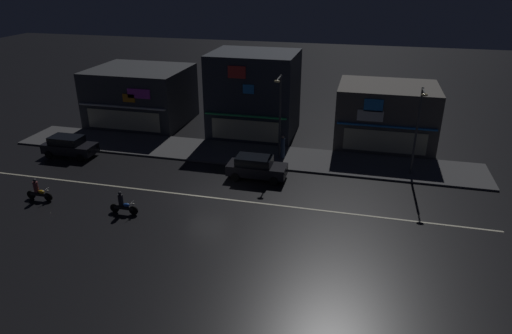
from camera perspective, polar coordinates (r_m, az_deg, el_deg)
The scene contains 14 objects.
ground_plane at distance 30.92m, azimuth -6.31°, elevation -3.76°, with size 140.00×140.00×0.00m, color black.
lane_divider_stripe at distance 30.91m, azimuth -6.31°, elevation -3.75°, with size 36.92×0.16×0.01m, color beige.
sidewalk_far at distance 37.72m, azimuth -2.27°, elevation 1.71°, with size 38.87×4.78×0.14m, color #4C4C4F.
storefront_left_block at distance 40.91m, azimuth 15.95°, elevation 6.30°, with size 8.19×6.61×5.16m.
storefront_center_block at distance 46.67m, azimuth -14.20°, elevation 8.70°, with size 9.04×7.83×5.34m.
storefront_right_block at distance 41.64m, azimuth -0.24°, elevation 9.14°, with size 7.56×6.40×7.44m.
streetlamp_west at distance 35.44m, azimuth 2.97°, elevation 7.12°, with size 0.44×1.64×6.64m.
streetlamp_mid at distance 34.16m, azimuth 19.63°, elevation 5.01°, with size 0.44×1.64×6.52m.
pedestrian_on_sidewalk at distance 36.40m, azimuth 3.37°, elevation 2.45°, with size 0.35×0.35×1.87m.
parked_car_near_kerb at distance 40.11m, azimuth -22.39°, elevation 2.47°, with size 4.30×1.98×1.67m.
parked_car_trailing at distance 33.10m, azimuth 0.02°, elevation -0.01°, with size 4.30×1.98×1.67m.
motorcycle_lead at distance 29.66m, azimuth -16.37°, elevation -4.52°, with size 1.90×0.60×1.52m.
motorcycle_following at distance 33.38m, azimuth -25.66°, elevation -2.75°, with size 1.90×0.60×1.52m.
traffic_cone at distance 34.64m, azimuth -1.19°, elevation 0.03°, with size 0.36×0.36×0.55m, color orange.
Camera 1 is at (9.84, -25.66, 14.17)m, focal length 31.90 mm.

